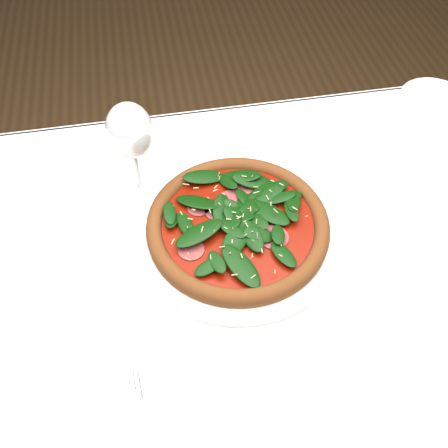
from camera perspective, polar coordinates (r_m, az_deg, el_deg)
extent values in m
plane|color=brown|center=(1.51, 0.76, -20.63)|extent=(6.00, 6.00, 0.00)
cube|color=white|center=(0.84, 1.28, -5.37)|extent=(1.20, 0.80, 0.04)
cylinder|color=#503420|center=(1.41, -24.13, -5.14)|extent=(0.06, 0.06, 0.71)
cylinder|color=#503420|center=(1.49, 19.19, 1.05)|extent=(0.06, 0.06, 0.71)
cube|color=white|center=(1.17, -2.66, 8.54)|extent=(1.20, 0.01, 0.22)
cylinder|color=white|center=(0.86, 1.56, -0.83)|extent=(0.36, 0.36, 0.01)
torus|color=white|center=(0.86, 1.57, -0.66)|extent=(0.36, 0.36, 0.01)
cylinder|color=brown|center=(0.85, 1.58, -0.36)|extent=(0.37, 0.37, 0.01)
torus|color=#AA5A27|center=(0.84, 1.59, -0.02)|extent=(0.38, 0.38, 0.03)
cylinder|color=#971005|center=(0.84, 1.59, -0.02)|extent=(0.31, 0.31, 0.00)
cylinder|color=#963C3F|center=(0.84, 1.60, 0.16)|extent=(0.27, 0.27, 0.00)
ellipsoid|color=#0E3309|center=(0.83, 1.61, 0.60)|extent=(0.30, 0.30, 0.02)
cylinder|color=beige|center=(0.83, 1.62, 0.87)|extent=(0.27, 0.27, 0.00)
cylinder|color=white|center=(0.94, -9.50, 4.08)|extent=(0.07, 0.07, 0.00)
cylinder|color=white|center=(0.91, -9.91, 6.17)|extent=(0.01, 0.01, 0.09)
ellipsoid|color=white|center=(0.85, -10.74, 10.41)|extent=(0.08, 0.08, 0.10)
cube|color=white|center=(0.71, -9.39, -22.95)|extent=(0.15, 0.08, 0.01)
cube|color=silver|center=(0.71, -9.48, -22.78)|extent=(0.02, 0.12, 0.00)
cube|color=silver|center=(0.73, -10.34, -17.57)|extent=(0.03, 0.05, 0.00)
cylinder|color=white|center=(1.21, 22.92, 12.97)|extent=(0.15, 0.15, 0.01)
torus|color=white|center=(1.21, 22.96, 13.08)|extent=(0.15, 0.15, 0.01)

